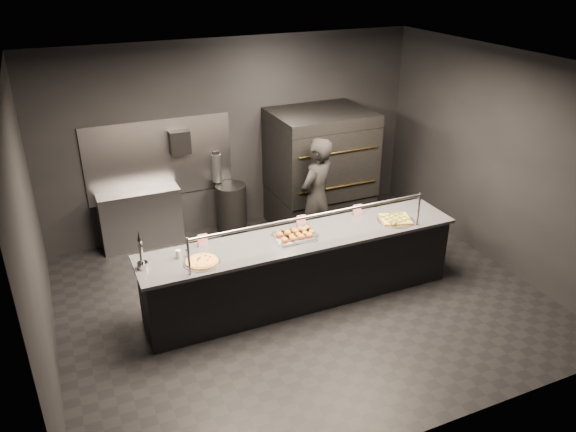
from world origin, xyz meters
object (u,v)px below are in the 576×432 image
object	(u,v)px
slider_tray_b	(299,232)
worker	(316,198)
pizza_oven	(320,169)
beer_tap	(142,258)
towel_dispenser	(180,142)
service_counter	(302,268)
trash_bin	(231,209)
slider_tray_a	(294,236)
square_pizza	(395,219)
fire_extinguisher	(217,168)
round_pizza	(202,262)
prep_shelf	(141,219)

from	to	relation	value
slider_tray_b	worker	distance (m)	1.19
pizza_oven	beer_tap	size ratio (longest dim) A/B	4.06
towel_dispenser	service_counter	bearing A→B (deg)	-69.37
trash_bin	slider_tray_a	bearing A→B (deg)	-87.41
trash_bin	worker	size ratio (longest dim) A/B	0.45
slider_tray_b	trash_bin	distance (m)	2.22
slider_tray_b	square_pizza	size ratio (longest dim) A/B	0.82
fire_extinguisher	worker	bearing A→B (deg)	-52.24
trash_bin	worker	xyz separation A→B (m)	(0.91, -1.19, 0.50)
service_counter	round_pizza	world-z (taller)	service_counter
pizza_oven	trash_bin	world-z (taller)	pizza_oven
fire_extinguisher	worker	xyz separation A→B (m)	(1.06, -1.37, -0.16)
trash_bin	pizza_oven	bearing A→B (deg)	-12.89
fire_extinguisher	slider_tray_a	xyz separation A→B (m)	(0.25, -2.39, -0.11)
slider_tray_b	worker	world-z (taller)	worker
square_pizza	worker	distance (m)	1.27
pizza_oven	worker	size ratio (longest dim) A/B	1.06
round_pizza	towel_dispenser	bearing A→B (deg)	80.65
prep_shelf	slider_tray_b	xyz separation A→B (m)	(1.60, -2.24, 0.49)
prep_shelf	service_counter	bearing A→B (deg)	-55.41
service_counter	worker	size ratio (longest dim) A/B	2.28
prep_shelf	fire_extinguisher	xyz separation A→B (m)	(1.25, 0.08, 0.61)
slider_tray_a	square_pizza	size ratio (longest dim) A/B	1.10
fire_extinguisher	trash_bin	distance (m)	0.70
pizza_oven	beer_tap	xyz separation A→B (m)	(-3.15, -1.86, 0.09)
service_counter	square_pizza	distance (m)	1.40
fire_extinguisher	square_pizza	bearing A→B (deg)	-56.10
towel_dispenser	round_pizza	world-z (taller)	towel_dispenser
beer_tap	round_pizza	world-z (taller)	beer_tap
service_counter	fire_extinguisher	world-z (taller)	service_counter
round_pizza	slider_tray_a	bearing A→B (deg)	6.26
towel_dispenser	slider_tray_b	distance (m)	2.55
service_counter	round_pizza	bearing A→B (deg)	-174.86
service_counter	beer_tap	xyz separation A→B (m)	(-1.95, 0.04, 0.59)
slider_tray_a	round_pizza	bearing A→B (deg)	-173.74
towel_dispenser	square_pizza	size ratio (longest dim) A/B	0.72
beer_tap	worker	distance (m)	2.84
pizza_oven	fire_extinguisher	bearing A→B (deg)	162.11
fire_extinguisher	slider_tray_a	world-z (taller)	fire_extinguisher
square_pizza	trash_bin	bearing A→B (deg)	123.40
towel_dispenser	round_pizza	bearing A→B (deg)	-99.35
prep_shelf	trash_bin	bearing A→B (deg)	-4.09
towel_dispenser	prep_shelf	bearing A→B (deg)	-174.29
pizza_oven	towel_dispenser	distance (m)	2.23
slider_tray_b	fire_extinguisher	bearing A→B (deg)	98.57
towel_dispenser	beer_tap	xyz separation A→B (m)	(-1.05, -2.35, -0.49)
round_pizza	trash_bin	xyz separation A→B (m)	(1.11, 2.34, -0.53)
towel_dispenser	worker	world-z (taller)	worker
round_pizza	slider_tray_a	world-z (taller)	slider_tray_a
round_pizza	prep_shelf	bearing A→B (deg)	96.71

